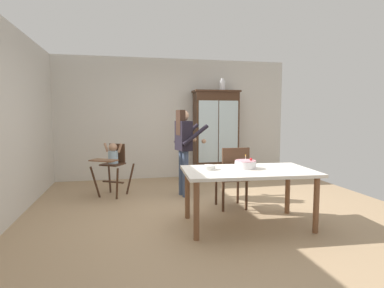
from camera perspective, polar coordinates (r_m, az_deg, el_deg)
The scene contains 11 objects.
ground_plane at distance 4.83m, azimuth 1.69°, elevation -12.08°, with size 6.24×6.24×0.00m, color tan.
wall_back at distance 7.19m, azimuth -3.33°, elevation 4.62°, with size 5.32×0.06×2.70m, color beige.
wall_left at distance 4.72m, azimuth -31.04°, elevation 3.39°, with size 0.06×5.32×2.70m, color beige.
china_cabinet at distance 7.15m, azimuth 4.36°, elevation 1.80°, with size 1.04×0.48×1.99m.
ceramic_vase at distance 7.21m, azimuth 5.55°, elevation 10.63°, with size 0.13×0.13×0.27m.
high_chair_with_toddler at distance 5.71m, azimuth -14.27°, elevation -2.78°, with size 0.79×0.84×0.95m.
adult_person at distance 5.51m, azimuth -1.48°, elevation 0.38°, with size 0.58×0.56×1.53m.
dining_table at distance 4.14m, azimuth 10.18°, elevation -5.79°, with size 1.72×1.06×0.74m.
birthday_cake at distance 4.20m, azimuth 9.74°, elevation -3.68°, with size 0.28×0.28×0.19m.
serving_bowl at distance 4.07m, azimuth 3.12°, elevation -4.29°, with size 0.18×0.18×0.06m, color silver.
dining_chair_far_side at distance 4.82m, azimuth 7.56°, elevation -5.36°, with size 0.44×0.44×0.96m.
Camera 1 is at (-1.11, -4.47, 1.46)m, focal length 29.20 mm.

